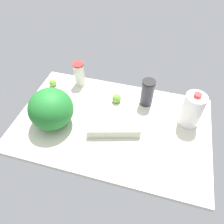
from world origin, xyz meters
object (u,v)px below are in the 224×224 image
watermelon (51,109)px  lime_near_front (53,83)px  milk_jug (192,110)px  tumbler_cup (79,74)px  egg_carton (114,127)px  lime_loose (117,98)px  shaker_bottle (147,93)px

watermelon → lime_near_front: bearing=-62.5°
milk_jug → lime_near_front: size_ratio=4.55×
tumbler_cup → watermelon: bearing=87.5°
lime_near_front → egg_carton: bearing=152.2°
tumbler_cup → lime_near_front: (18.56, 7.49, -6.31)cm
watermelon → lime_near_front: 37.63cm
milk_jug → lime_near_front: bearing=-5.7°
tumbler_cup → lime_loose: tumbler_cup is taller
egg_carton → watermelon: bearing=-10.2°
watermelon → egg_carton: size_ratio=0.84×
milk_jug → lime_near_front: 97.74cm
tumbler_cup → lime_loose: (-30.78, 11.23, -5.90)cm
shaker_bottle → lime_loose: shaker_bottle is taller
tumbler_cup → milk_jug: milk_jug is taller
milk_jug → egg_carton: (42.73, 18.88, -8.15)cm
egg_carton → lime_loose: (4.82, -24.79, 0.01)cm
milk_jug → lime_loose: (47.55, -5.92, -8.14)cm
shaker_bottle → lime_loose: bearing=11.6°
tumbler_cup → shaker_bottle: 50.79cm
watermelon → lime_near_front: size_ratio=5.02×
shaker_bottle → lime_near_front: bearing=0.2°
lime_near_front → milk_jug: bearing=174.3°
watermelon → milk_jug: (-80.09, -22.60, -1.09)cm
lime_loose → lime_near_front: size_ratio=1.16×
watermelon → milk_jug: bearing=-164.2°
milk_jug → lime_loose: size_ratio=3.94×
watermelon → shaker_bottle: size_ratio=1.40×
tumbler_cup → lime_near_front: tumbler_cup is taller
lime_loose → watermelon: bearing=41.2°
milk_jug → lime_near_front: (96.88, -9.66, -8.55)cm
tumbler_cup → egg_carton: 50.99cm
shaker_bottle → egg_carton: shaker_bottle is taller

